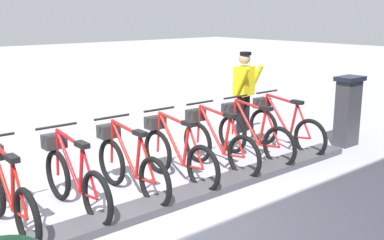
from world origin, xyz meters
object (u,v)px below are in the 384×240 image
at_px(bike_docked_2, 216,143).
at_px(bike_docked_5, 73,177).
at_px(bike_docked_0, 282,126).
at_px(bike_docked_6, 7,193).
at_px(bike_docked_4, 129,164).
at_px(bike_docked_1, 252,134).
at_px(worker_near_rack, 244,91).
at_px(payment_kiosk, 348,110).
at_px(bike_docked_3, 176,152).

bearing_deg(bike_docked_2, bike_docked_5, 90.00).
bearing_deg(bike_docked_2, bike_docked_0, -90.00).
relative_size(bike_docked_0, bike_docked_6, 1.00).
height_order(bike_docked_4, bike_docked_6, same).
distance_m(bike_docked_2, bike_docked_5, 2.41).
distance_m(bike_docked_1, bike_docked_5, 3.21).
xyz_separation_m(bike_docked_1, bike_docked_5, (0.00, 3.21, 0.00)).
xyz_separation_m(bike_docked_6, worker_near_rack, (1.11, -5.00, 0.48)).
bearing_deg(bike_docked_1, bike_docked_2, 90.00).
height_order(payment_kiosk, bike_docked_5, payment_kiosk).
bearing_deg(bike_docked_2, bike_docked_3, 90.00).
distance_m(bike_docked_0, bike_docked_3, 2.41).
xyz_separation_m(bike_docked_0, bike_docked_1, (0.00, 0.80, 0.00)).
bearing_deg(bike_docked_0, bike_docked_1, 90.00).
height_order(bike_docked_1, worker_near_rack, worker_near_rack).
distance_m(payment_kiosk, bike_docked_2, 2.81).
relative_size(bike_docked_4, bike_docked_5, 1.00).
relative_size(payment_kiosk, bike_docked_6, 0.74).
height_order(bike_docked_3, bike_docked_4, same).
xyz_separation_m(bike_docked_2, bike_docked_5, (0.00, 2.41, 0.00)).
bearing_deg(bike_docked_6, bike_docked_0, -90.00).
bearing_deg(bike_docked_0, bike_docked_4, 90.00).
bearing_deg(payment_kiosk, bike_docked_4, 82.50).
bearing_deg(worker_near_rack, bike_docked_1, 138.54).
bearing_deg(bike_docked_1, bike_docked_4, 90.00).
distance_m(bike_docked_4, bike_docked_5, 0.80).
relative_size(bike_docked_5, bike_docked_6, 1.00).
relative_size(payment_kiosk, bike_docked_5, 0.74).
relative_size(bike_docked_6, worker_near_rack, 1.04).
xyz_separation_m(bike_docked_2, bike_docked_3, (0.00, 0.80, 0.00)).
bearing_deg(payment_kiosk, worker_near_rack, 29.44).
bearing_deg(bike_docked_2, worker_near_rack, -58.09).
height_order(bike_docked_0, bike_docked_4, same).
height_order(bike_docked_1, bike_docked_4, same).
relative_size(bike_docked_0, bike_docked_3, 1.00).
bearing_deg(bike_docked_4, bike_docked_0, -90.00).
bearing_deg(bike_docked_6, bike_docked_5, -90.00).
xyz_separation_m(bike_docked_3, bike_docked_6, (0.00, 2.41, 0.00)).
bearing_deg(bike_docked_1, bike_docked_0, -90.00).
height_order(bike_docked_4, worker_near_rack, worker_near_rack).
distance_m(payment_kiosk, bike_docked_1, 2.03).
relative_size(bike_docked_0, worker_near_rack, 1.04).
bearing_deg(bike_docked_4, bike_docked_5, 90.00).
relative_size(payment_kiosk, bike_docked_2, 0.74).
relative_size(bike_docked_2, bike_docked_5, 1.00).
height_order(bike_docked_0, bike_docked_5, same).
distance_m(payment_kiosk, bike_docked_5, 5.19).
xyz_separation_m(bike_docked_3, worker_near_rack, (1.11, -2.59, 0.48)).
bearing_deg(bike_docked_3, bike_docked_6, 90.00).
relative_size(bike_docked_4, worker_near_rack, 1.04).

